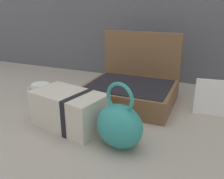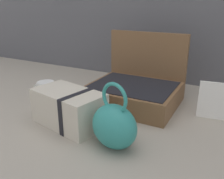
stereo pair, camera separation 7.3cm
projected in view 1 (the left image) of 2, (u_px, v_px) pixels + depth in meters
name	position (u px, v px, depth m)	size (l,w,h in m)	color
ground_plane	(112.00, 117.00, 0.95)	(6.00, 6.00, 0.00)	#9E9384
open_suitcase	(132.00, 87.00, 1.08)	(0.37, 0.32, 0.30)	brown
teal_pouch_handbag	(119.00, 125.00, 0.73)	(0.18, 0.15, 0.21)	teal
cream_toiletry_bag	(70.00, 110.00, 0.86)	(0.28, 0.20, 0.13)	beige
coffee_mug	(41.00, 93.00, 1.07)	(0.11, 0.08, 0.09)	white
info_card_left	(211.00, 98.00, 0.94)	(0.12, 0.01, 0.15)	white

